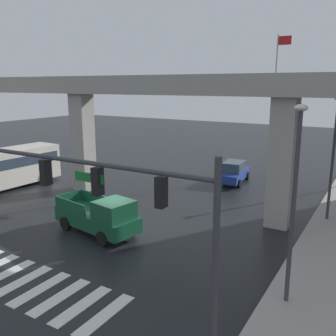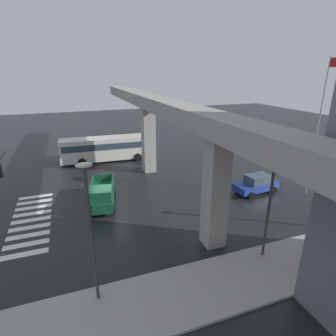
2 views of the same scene
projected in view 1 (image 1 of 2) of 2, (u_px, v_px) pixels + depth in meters
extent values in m
plane|color=black|center=(115.00, 232.00, 20.18)|extent=(120.00, 120.00, 0.00)
cube|color=silver|center=(5.00, 274.00, 15.65)|extent=(0.55, 2.80, 0.01)
cube|color=silver|center=(22.00, 281.00, 15.11)|extent=(0.55, 2.80, 0.01)
cube|color=silver|center=(40.00, 289.00, 14.56)|extent=(0.55, 2.80, 0.01)
cube|color=silver|center=(60.00, 297.00, 14.01)|extent=(0.55, 2.80, 0.01)
cube|color=silver|center=(82.00, 305.00, 13.46)|extent=(0.55, 2.80, 0.01)
cube|color=silver|center=(105.00, 315.00, 12.91)|extent=(0.55, 2.80, 0.01)
cube|color=#9E9991|center=(167.00, 85.00, 23.09)|extent=(49.59, 2.20, 1.20)
cube|color=#9E9991|center=(83.00, 143.00, 27.69)|extent=(1.30, 1.30, 7.24)
cube|color=#9E9991|center=(282.00, 164.00, 20.34)|extent=(1.30, 1.30, 7.24)
cube|color=#9E9991|center=(336.00, 264.00, 16.41)|extent=(4.00, 36.00, 0.15)
cube|color=#14472D|center=(97.00, 219.00, 19.97)|extent=(5.36, 2.77, 0.80)
cube|color=#14472D|center=(114.00, 210.00, 18.86)|extent=(1.98, 2.02, 0.90)
cube|color=#3F5160|center=(120.00, 212.00, 18.56)|extent=(0.39, 1.66, 0.77)
cube|color=#14472D|center=(96.00, 199.00, 21.20)|extent=(2.63, 0.57, 0.60)
cube|color=#14472D|center=(70.00, 206.00, 19.91)|extent=(2.63, 0.57, 0.60)
cube|color=#14472D|center=(69.00, 197.00, 21.42)|extent=(0.41, 1.74, 0.60)
cylinder|color=black|center=(129.00, 228.00, 19.71)|extent=(0.80, 0.41, 0.76)
cylinder|color=black|center=(103.00, 239.00, 18.38)|extent=(0.80, 0.41, 0.76)
cylinder|color=black|center=(92.00, 215.00, 21.74)|extent=(0.80, 0.41, 0.76)
cylinder|color=black|center=(66.00, 223.00, 20.41)|extent=(0.80, 0.41, 0.76)
cube|color=#2D3D4C|center=(50.00, 155.00, 31.79)|extent=(2.25, 0.18, 1.49)
cylinder|color=black|center=(26.00, 173.00, 31.49)|extent=(0.39, 0.97, 0.96)
cylinder|color=black|center=(45.00, 177.00, 30.18)|extent=(0.39, 0.97, 0.96)
cube|color=#1E3899|center=(233.00, 175.00, 30.34)|extent=(2.13, 4.44, 0.64)
cube|color=#384756|center=(234.00, 166.00, 30.27)|extent=(1.69, 2.36, 0.76)
cylinder|color=black|center=(239.00, 183.00, 28.87)|extent=(0.30, 0.66, 0.64)
cylinder|color=black|center=(218.00, 181.00, 29.60)|extent=(0.30, 0.66, 0.64)
cylinder|color=black|center=(247.00, 176.00, 31.21)|extent=(0.30, 0.66, 0.64)
cylinder|color=black|center=(228.00, 174.00, 31.94)|extent=(0.30, 0.66, 0.64)
cylinder|color=#38383D|center=(215.00, 276.00, 9.41)|extent=(0.18, 0.18, 6.20)
cylinder|color=#38383D|center=(84.00, 162.00, 11.00)|extent=(8.60, 0.14, 0.14)
cube|color=black|center=(161.00, 192.00, 9.77)|extent=(0.24, 0.32, 0.84)
sphere|color=red|center=(161.00, 183.00, 9.71)|extent=(0.17, 0.17, 0.17)
cube|color=black|center=(98.00, 181.00, 10.87)|extent=(0.24, 0.32, 0.84)
sphere|color=red|center=(97.00, 173.00, 10.81)|extent=(0.17, 0.17, 0.17)
cube|color=black|center=(46.00, 172.00, 11.97)|extent=(0.24, 0.32, 0.84)
sphere|color=red|center=(45.00, 165.00, 11.91)|extent=(0.17, 0.17, 0.17)
cube|color=#19722D|center=(89.00, 178.00, 11.02)|extent=(1.10, 0.04, 0.28)
cylinder|color=#38383D|center=(293.00, 214.00, 12.79)|extent=(0.16, 0.16, 7.00)
ellipsoid|color=beige|center=(301.00, 108.00, 12.00)|extent=(0.44, 0.70, 0.24)
cylinder|color=#38383D|center=(332.00, 163.00, 21.07)|extent=(0.16, 0.16, 7.00)
cylinder|color=silver|center=(274.00, 107.00, 31.70)|extent=(0.12, 0.12, 11.90)
cube|color=red|center=(285.00, 40.00, 30.23)|extent=(1.10, 0.04, 0.70)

